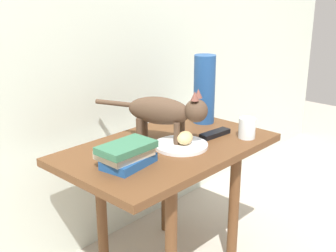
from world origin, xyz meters
The scene contains 8 objects.
side_table centered at (0.00, 0.00, 0.47)m, with size 0.86×0.52×0.55m.
plate centered at (0.02, -0.05, 0.55)m, with size 0.21×0.21×0.01m, color white.
bread_roll centered at (0.03, -0.06, 0.59)m, with size 0.08×0.06×0.05m, color #E0BC7A.
cat centered at (0.01, 0.02, 0.68)m, with size 0.21×0.45×0.23m.
book_stack centered at (-0.25, -0.03, 0.59)m, with size 0.21×0.15×0.09m.
green_vase centered at (0.33, 0.08, 0.70)m, with size 0.10×0.10×0.31m, color navy.
candle_jar centered at (0.29, -0.18, 0.59)m, with size 0.07×0.07×0.08m.
tv_remote centered at (0.21, -0.07, 0.56)m, with size 0.15×0.04×0.02m, color black.
Camera 1 is at (-1.16, -1.08, 1.15)m, focal length 45.83 mm.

